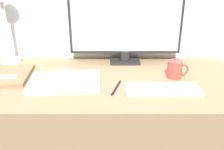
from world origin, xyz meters
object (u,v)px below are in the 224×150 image
object	(u,v)px
ereader	(59,78)
coffee_mug	(175,69)
keyboard	(162,89)
pen	(116,88)
desk_lamp	(3,17)
notebook	(7,76)
laptop	(64,82)
monitor	(125,23)

from	to	relation	value
ereader	coffee_mug	distance (m)	0.56
keyboard	ereader	size ratio (longest dim) A/B	1.36
keyboard	pen	world-z (taller)	keyboard
desk_lamp	notebook	bearing A→B (deg)	-73.80
ereader	laptop	bearing A→B (deg)	-9.40
keyboard	notebook	distance (m)	0.75
keyboard	laptop	size ratio (longest dim) A/B	0.97
notebook	pen	distance (m)	0.54
monitor	laptop	size ratio (longest dim) A/B	1.83
keyboard	laptop	xyz separation A→B (m)	(-0.44, 0.06, 0.01)
desk_lamp	notebook	xyz separation A→B (m)	(0.06, -0.21, -0.25)
keyboard	pen	xyz separation A→B (m)	(-0.20, 0.02, -0.00)
laptop	coffee_mug	xyz separation A→B (m)	(0.53, 0.08, 0.03)
laptop	ereader	world-z (taller)	ereader
keyboard	coffee_mug	size ratio (longest dim) A/B	3.13
laptop	coffee_mug	size ratio (longest dim) A/B	3.23
keyboard	ereader	distance (m)	0.47
monitor	desk_lamp	xyz separation A→B (m)	(-0.65, -0.01, 0.03)
coffee_mug	ereader	bearing A→B (deg)	-172.14
notebook	pen	size ratio (longest dim) A/B	1.93
monitor	pen	size ratio (longest dim) A/B	4.40
coffee_mug	pen	bearing A→B (deg)	-156.77
laptop	notebook	xyz separation A→B (m)	(-0.29, 0.08, -0.00)
ereader	notebook	world-z (taller)	ereader
laptop	desk_lamp	xyz separation A→B (m)	(-0.35, 0.29, 0.24)
desk_lamp	notebook	distance (m)	0.33
pen	desk_lamp	bearing A→B (deg)	150.30
monitor	desk_lamp	world-z (taller)	monitor
notebook	coffee_mug	distance (m)	0.82
ereader	notebook	xyz separation A→B (m)	(-0.27, 0.08, -0.02)
coffee_mug	keyboard	bearing A→B (deg)	-120.76
desk_lamp	keyboard	bearing A→B (deg)	-24.12
notebook	coffee_mug	size ratio (longest dim) A/B	2.59
monitor	coffee_mug	distance (m)	0.37
desk_lamp	notebook	size ratio (longest dim) A/B	1.49
keyboard	desk_lamp	bearing A→B (deg)	155.88
ereader	coffee_mug	bearing A→B (deg)	7.86
monitor	notebook	world-z (taller)	monitor
desk_lamp	coffee_mug	size ratio (longest dim) A/B	3.86
laptop	notebook	bearing A→B (deg)	164.83
monitor	notebook	xyz separation A→B (m)	(-0.58, -0.22, -0.21)
monitor	keyboard	xyz separation A→B (m)	(0.15, -0.36, -0.21)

